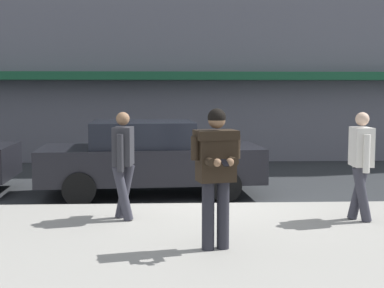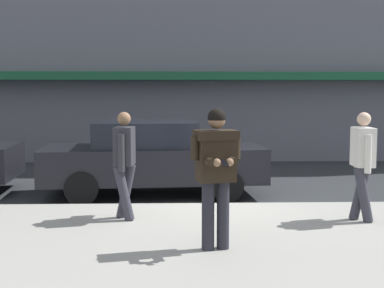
{
  "view_description": "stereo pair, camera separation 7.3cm",
  "coord_description": "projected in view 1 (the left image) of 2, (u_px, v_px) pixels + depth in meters",
  "views": [
    {
      "loc": [
        -0.77,
        -9.7,
        2.16
      ],
      "look_at": [
        -0.48,
        -2.97,
        1.49
      ],
      "focal_mm": 50.0,
      "sensor_mm": 36.0,
      "label": 1
    },
    {
      "loc": [
        -0.7,
        -9.7,
        2.16
      ],
      "look_at": [
        -0.48,
        -2.97,
        1.49
      ],
      "focal_mm": 50.0,
      "sensor_mm": 36.0,
      "label": 2
    }
  ],
  "objects": [
    {
      "name": "pedestrian_with_bag",
      "position": [
        124.0,
        158.0,
        8.38
      ],
      "size": [
        0.36,
        0.72,
        1.7
      ],
      "color": "#33333D",
      "rests_on": "sidewalk"
    },
    {
      "name": "curb_paint_line",
      "position": [
        264.0,
        207.0,
        9.98
      ],
      "size": [
        28.0,
        0.12,
        0.01
      ],
      "primitive_type": "cube",
      "color": "silver",
      "rests_on": "ground"
    },
    {
      "name": "parked_sedan_mid",
      "position": [
        149.0,
        157.0,
        11.04
      ],
      "size": [
        4.62,
        2.16,
        1.54
      ],
      "color": "black",
      "rests_on": "ground"
    },
    {
      "name": "ground_plane",
      "position": [
        211.0,
        208.0,
        9.89
      ],
      "size": [
        80.0,
        80.0,
        0.0
      ],
      "primitive_type": "plane",
      "color": "#2B2D30"
    },
    {
      "name": "man_texting_on_phone",
      "position": [
        216.0,
        163.0,
        6.73
      ],
      "size": [
        0.64,
        0.63,
        1.81
      ],
      "color": "#23232B",
      "rests_on": "sidewalk"
    },
    {
      "name": "sidewalk",
      "position": [
        303.0,
        249.0,
        7.09
      ],
      "size": [
        32.0,
        5.3,
        0.14
      ],
      "primitive_type": "cube",
      "color": "#99968E",
      "rests_on": "ground"
    },
    {
      "name": "pedestrian_in_light_coat",
      "position": [
        361.0,
        159.0,
        8.27
      ],
      "size": [
        0.34,
        0.6,
        1.7
      ],
      "color": "#33333D",
      "rests_on": "sidewalk"
    }
  ]
}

